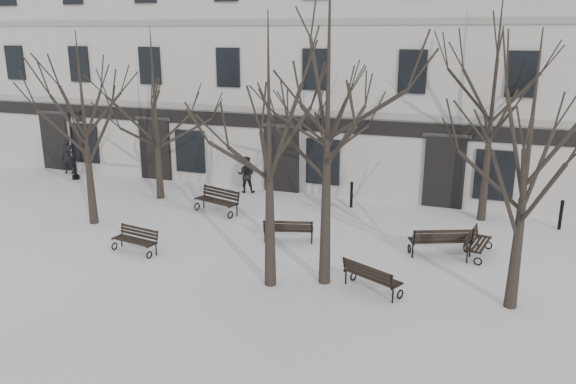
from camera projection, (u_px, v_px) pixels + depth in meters
The scene contains 20 objects.
ground at pixel (298, 269), 16.96m from camera, with size 100.00×100.00×0.00m, color white.
building at pixel (385, 62), 27.16m from camera, with size 40.40×10.20×11.40m.
tree_0 at pixel (83, 107), 19.85m from camera, with size 4.88×4.88×6.97m.
tree_1 at pixel (269, 121), 14.63m from camera, with size 5.21×5.21×7.44m.
tree_2 at pixel (328, 83), 14.51m from camera, with size 6.30×6.30×9.00m.
tree_3 at pixel (530, 141), 13.43m from camera, with size 4.90×4.90×7.01m.
tree_4 at pixel (154, 94), 23.00m from camera, with size 5.00×5.00×7.14m.
tree_5 at pixel (328, 100), 21.85m from camera, with size 4.87×4.87×6.95m.
tree_6 at pixel (495, 79), 19.95m from camera, with size 5.92×5.92×8.45m.
bench_0 at pixel (136, 239), 18.15m from camera, with size 1.67×0.84×0.81m.
bench_1 at pixel (288, 229), 18.98m from camera, with size 1.76×1.03×0.85m.
bench_2 at pixel (371, 276), 15.33m from camera, with size 1.77×1.29×0.86m.
bench_3 at pixel (218, 200), 22.11m from camera, with size 2.01×1.22×0.96m.
bench_4 at pixel (441, 240), 17.80m from camera, with size 2.04×1.39×0.98m.
bench_5 at pixel (477, 242), 17.85m from camera, with size 0.88×1.71×0.83m.
lamp_post at pixel (76, 140), 26.69m from camera, with size 1.07×0.39×3.41m.
bollard_a at pixel (352, 194), 22.76m from camera, with size 0.14×0.14×1.09m.
bollard_b at pixel (561, 214), 20.20m from camera, with size 0.14×0.14×1.11m.
pedestrian_a at pixel (70, 173), 28.41m from camera, with size 0.67×0.44×1.83m, color black.
pedestrian_b at pixel (246, 192), 25.08m from camera, with size 0.80×0.62×1.64m, color black.
Camera 1 is at (5.04, -14.84, 6.89)m, focal length 35.00 mm.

